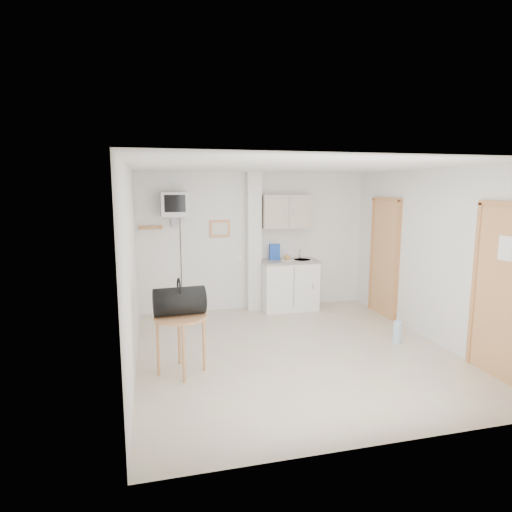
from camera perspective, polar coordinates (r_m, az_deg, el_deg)
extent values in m
plane|color=beige|center=(6.06, 5.05, -12.50)|extent=(4.50, 4.50, 0.00)
cube|color=white|center=(7.86, -0.16, 1.98)|extent=(4.20, 0.04, 2.50)
cube|color=white|center=(3.72, 16.73, -6.60)|extent=(4.20, 0.04, 2.50)
cube|color=white|center=(5.42, -16.27, -1.69)|extent=(0.04, 4.50, 2.50)
cube|color=white|center=(6.71, 22.43, 0.03)|extent=(0.04, 4.50, 2.50)
cube|color=white|center=(5.64, 5.42, 11.82)|extent=(4.20, 4.50, 0.04)
cube|color=white|center=(7.74, -0.33, 1.87)|extent=(0.25, 0.22, 2.50)
cube|color=#D18352|center=(7.68, -4.85, 3.66)|extent=(0.36, 0.03, 0.30)
cube|color=silver|center=(7.67, -4.84, 3.65)|extent=(0.28, 0.01, 0.22)
cube|color=#A66E42|center=(7.57, -13.87, 3.72)|extent=(0.40, 0.05, 0.06)
cube|color=white|center=(7.82, -2.42, -0.28)|extent=(0.15, 0.02, 0.08)
cylinder|color=#A66E42|center=(7.51, -15.01, 3.56)|extent=(0.02, 0.08, 0.02)
cylinder|color=#A66E42|center=(7.51, -12.72, 3.65)|extent=(0.02, 0.08, 0.02)
cube|color=#AB7B44|center=(7.76, 16.73, -0.37)|extent=(0.04, 0.75, 2.00)
cube|color=#965D33|center=(7.75, 16.69, -0.37)|extent=(0.06, 0.87, 2.06)
cube|color=#AB7B44|center=(5.72, 30.09, -4.46)|extent=(0.04, 0.82, 2.02)
cube|color=#965D33|center=(5.72, 30.05, -4.46)|extent=(0.06, 0.94, 2.08)
cube|color=white|center=(5.61, 30.35, 0.89)|extent=(0.01, 0.20, 0.28)
cube|color=white|center=(7.90, 4.42, -3.98)|extent=(1.00, 0.55, 0.88)
cube|color=gray|center=(7.81, 4.46, -0.69)|extent=(1.03, 0.58, 0.04)
cylinder|color=#B7B7BA|center=(7.89, 6.18, -0.65)|extent=(0.30, 0.30, 0.05)
cylinder|color=#B7B7BA|center=(8.00, 5.85, 0.26)|extent=(0.02, 0.02, 0.16)
cylinder|color=#B7B7BA|center=(7.94, 6.00, 0.73)|extent=(0.02, 0.13, 0.02)
cube|color=#B7A592|center=(7.80, 4.06, 5.96)|extent=(0.90, 0.32, 0.60)
cube|color=#1C46B0|center=(7.80, 2.49, 0.55)|extent=(0.19, 0.07, 0.29)
cylinder|color=white|center=(7.74, 4.17, -0.57)|extent=(0.22, 0.22, 0.01)
sphere|color=tan|center=(7.73, 4.18, -0.23)|extent=(0.11, 0.11, 0.11)
cube|color=slate|center=(7.44, -10.82, 5.12)|extent=(0.36, 0.32, 0.02)
cube|color=slate|center=(7.57, -10.86, 4.59)|extent=(0.10, 0.06, 0.20)
cube|color=silver|center=(7.36, -10.84, 6.80)|extent=(0.44, 0.42, 0.40)
cube|color=black|center=(7.14, -10.75, 6.89)|extent=(0.34, 0.02, 0.28)
cylinder|color=black|center=(7.69, -9.94, -1.22)|extent=(0.01, 0.01, 1.73)
cylinder|color=#A66E42|center=(5.23, -10.05, -8.00)|extent=(0.63, 0.63, 0.03)
cylinder|color=#A66E42|center=(5.37, -6.97, -11.50)|extent=(0.04, 0.04, 0.69)
cylinder|color=#A66E42|center=(5.60, -10.22, -10.71)|extent=(0.04, 0.04, 0.69)
cylinder|color=#A66E42|center=(5.33, -12.94, -11.86)|extent=(0.04, 0.04, 0.69)
cylinder|color=#A66E42|center=(5.09, -9.63, -12.78)|extent=(0.04, 0.04, 0.69)
cylinder|color=black|center=(5.22, -10.19, -5.93)|extent=(0.63, 0.38, 0.34)
torus|color=black|center=(5.18, -10.24, -4.25)|extent=(0.04, 0.25, 0.25)
cylinder|color=#A7C8E4|center=(6.60, 18.31, -9.62)|extent=(0.12, 0.12, 0.32)
cylinder|color=#A7C8E4|center=(6.55, 18.39, -8.12)|extent=(0.04, 0.04, 0.04)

